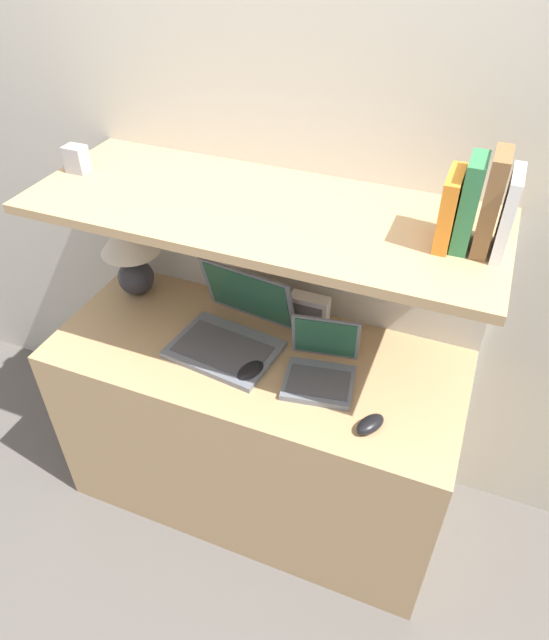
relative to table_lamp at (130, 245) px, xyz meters
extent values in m
plane|color=#56514C|center=(0.54, -0.45, -0.95)|extent=(12.00, 12.00, 0.00)
cube|color=beige|center=(0.54, 0.20, 0.25)|extent=(6.00, 0.05, 2.40)
cube|color=tan|center=(0.54, -0.16, -0.57)|extent=(1.36, 0.58, 0.75)
cube|color=beige|center=(0.54, 0.15, -0.33)|extent=(1.36, 0.04, 1.22)
cube|color=tan|center=(0.54, -0.09, 0.29)|extent=(1.36, 0.52, 0.03)
ellipsoid|color=#2D2D33|center=(0.00, 0.00, -0.14)|extent=(0.13, 0.13, 0.13)
cylinder|color=tan|center=(0.00, 0.00, -0.05)|extent=(0.02, 0.02, 0.05)
cone|color=beige|center=(0.00, 0.00, 0.05)|extent=(0.21, 0.21, 0.14)
cube|color=slate|center=(0.44, -0.18, -0.19)|extent=(0.37, 0.29, 0.02)
cube|color=#47474C|center=(0.44, -0.19, -0.18)|extent=(0.32, 0.21, 0.00)
cube|color=slate|center=(0.46, -0.02, -0.07)|extent=(0.34, 0.11, 0.22)
cube|color=#235138|center=(0.46, -0.03, -0.07)|extent=(0.31, 0.10, 0.20)
cube|color=slate|center=(0.78, -0.21, -0.19)|extent=(0.24, 0.21, 0.02)
cube|color=#47474C|center=(0.78, -0.22, -0.18)|extent=(0.20, 0.15, 0.00)
cube|color=slate|center=(0.76, -0.11, -0.10)|extent=(0.22, 0.07, 0.17)
cube|color=#235138|center=(0.76, -0.11, -0.10)|extent=(0.19, 0.06, 0.15)
ellipsoid|color=black|center=(0.57, -0.25, -0.18)|extent=(0.09, 0.12, 0.04)
ellipsoid|color=black|center=(0.97, -0.32, -0.18)|extent=(0.09, 0.11, 0.04)
cube|color=white|center=(0.66, 0.05, -0.14)|extent=(0.13, 0.05, 0.12)
cube|color=#59595B|center=(0.66, 0.02, -0.14)|extent=(0.11, 0.00, 0.09)
cube|color=silver|center=(1.18, -0.09, 0.41)|extent=(0.03, 0.14, 0.21)
cube|color=brown|center=(1.14, -0.09, 0.43)|extent=(0.04, 0.12, 0.25)
cube|color=#2D7042|center=(1.09, -0.09, 0.42)|extent=(0.04, 0.12, 0.23)
cube|color=orange|center=(1.05, -0.09, 0.40)|extent=(0.04, 0.15, 0.18)
cube|color=#99999E|center=(-0.07, -0.09, 0.34)|extent=(0.06, 0.05, 0.08)
camera|label=1|loc=(1.12, -1.41, 1.06)|focal=32.00mm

